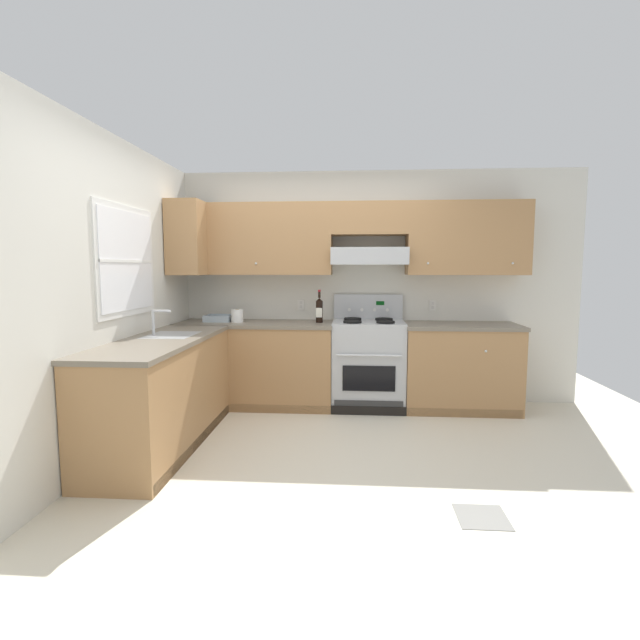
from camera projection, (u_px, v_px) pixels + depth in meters
name	position (u px, v px, depth m)	size (l,w,h in m)	color
ground_plane	(311.00, 449.00, 3.94)	(7.04, 7.04, 0.00)	beige
floor_accent_tile	(482.00, 517.00, 2.86)	(0.30, 0.30, 0.01)	slate
wall_back	(360.00, 269.00, 5.26)	(4.68, 0.57, 2.55)	silver
wall_left	(131.00, 285.00, 4.13)	(0.47, 4.00, 2.55)	silver
counter_back_run	(339.00, 365.00, 5.11)	(3.60, 0.65, 0.91)	#A87A4C
counter_left_run	(163.00, 392.00, 3.98)	(0.63, 1.91, 1.13)	#A87A4C
stove	(368.00, 363.00, 5.09)	(0.76, 0.62, 1.20)	#B7BABC
wine_bottle	(319.00, 309.00, 5.08)	(0.07, 0.08, 0.35)	black
bowl	(219.00, 319.00, 5.23)	(0.29, 0.27, 0.07)	#9EADB7
paper_towel_roll	(237.00, 316.00, 5.12)	(0.13, 0.13, 0.14)	white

